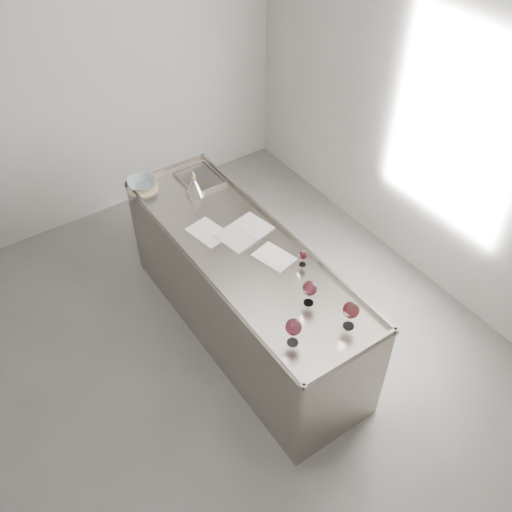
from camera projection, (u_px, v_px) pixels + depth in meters
room_shell at (200, 252)px, 3.46m from camera, size 4.54×5.04×2.84m
counter at (244, 292)px, 4.48m from camera, size 0.77×2.42×0.97m
wine_glass_left at (294, 328)px, 3.43m from camera, size 0.10×0.10×0.20m
wine_glass_middle at (310, 289)px, 3.68m from camera, size 0.10×0.10×0.19m
wine_glass_right at (351, 311)px, 3.53m from camera, size 0.11×0.11×0.21m
wine_glass_small at (303, 255)px, 3.98m from camera, size 0.06×0.06×0.13m
notebook at (244, 232)px, 4.29m from camera, size 0.44×0.35×0.02m
loose_paper_top at (208, 232)px, 4.29m from camera, size 0.27×0.34×0.00m
loose_paper_under at (274, 257)px, 4.09m from camera, size 0.26×0.32×0.00m
trivet at (143, 187)px, 4.69m from camera, size 0.28×0.28×0.02m
ceramic_bowl at (142, 183)px, 4.66m from camera, size 0.30×0.30×0.06m
wine_funnel at (194, 187)px, 4.58m from camera, size 0.16×0.16×0.23m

